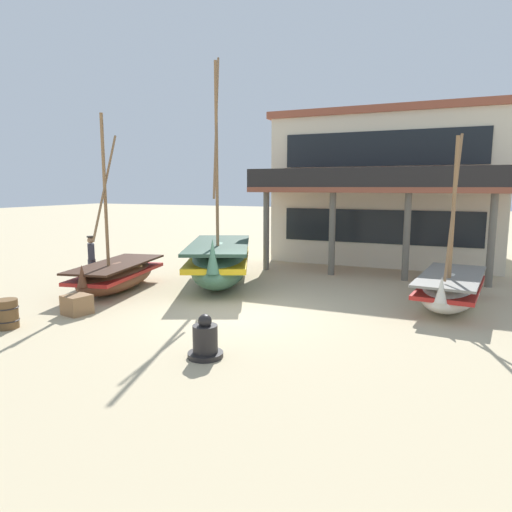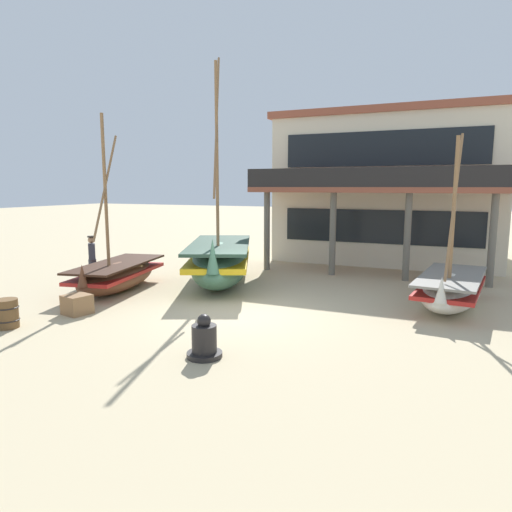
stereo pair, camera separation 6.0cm
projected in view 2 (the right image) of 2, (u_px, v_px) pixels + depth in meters
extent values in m
plane|color=tan|center=(241.00, 313.00, 12.32)|extent=(120.00, 120.00, 0.00)
ellipsoid|color=brown|center=(118.00, 277.00, 14.91)|extent=(2.31, 4.32, 0.91)
cube|color=red|center=(118.00, 273.00, 14.89)|extent=(2.29, 4.16, 0.11)
cube|color=#351E13|center=(117.00, 264.00, 14.84)|extent=(2.34, 4.25, 0.06)
cone|color=brown|center=(82.00, 276.00, 12.94)|extent=(0.35, 0.35, 0.64)
cylinder|color=olive|center=(106.00, 196.00, 14.02)|extent=(0.10, 0.10, 4.88)
cylinder|color=olive|center=(105.00, 187.00, 13.98)|extent=(0.41, 1.62, 3.20)
cube|color=olive|center=(122.00, 265.00, 15.16)|extent=(1.42, 0.45, 0.06)
ellipsoid|color=#427056|center=(220.00, 264.00, 15.74)|extent=(3.87, 5.58, 1.44)
cube|color=gold|center=(220.00, 259.00, 15.71)|extent=(3.80, 5.39, 0.17)
cube|color=#243D2F|center=(220.00, 245.00, 15.64)|extent=(3.88, 5.50, 0.10)
cone|color=#427056|center=(213.00, 256.00, 13.14)|extent=(0.50, 0.50, 1.01)
cylinder|color=olive|center=(217.00, 163.00, 14.58)|extent=(0.10, 0.10, 6.18)
cylinder|color=olive|center=(217.00, 124.00, 14.40)|extent=(1.05, 2.26, 4.60)
cube|color=olive|center=(221.00, 248.00, 16.05)|extent=(1.71, 0.88, 0.06)
ellipsoid|color=silver|center=(451.00, 291.00, 12.85)|extent=(1.89, 4.15, 0.92)
cube|color=red|center=(451.00, 287.00, 12.83)|extent=(1.89, 3.99, 0.11)
cube|color=gray|center=(452.00, 276.00, 12.78)|extent=(1.93, 4.08, 0.06)
cone|color=silver|center=(441.00, 290.00, 11.13)|extent=(0.33, 0.33, 0.64)
cylinder|color=olive|center=(453.00, 214.00, 12.09)|extent=(0.10, 0.10, 4.01)
cylinder|color=olive|center=(454.00, 205.00, 12.05)|extent=(0.25, 1.85, 3.82)
cube|color=olive|center=(453.00, 278.00, 13.06)|extent=(1.43, 0.30, 0.06)
cylinder|color=#33333D|center=(93.00, 272.00, 15.81)|extent=(0.26, 0.26, 0.88)
cube|color=#383842|center=(92.00, 251.00, 15.70)|extent=(0.41, 0.41, 0.54)
sphere|color=#A87A56|center=(91.00, 240.00, 15.64)|extent=(0.22, 0.22, 0.22)
cylinder|color=#2D2823|center=(91.00, 237.00, 15.63)|extent=(0.24, 0.24, 0.05)
cylinder|color=black|center=(205.00, 355.00, 9.12)|extent=(0.71, 0.71, 0.10)
cylinder|color=black|center=(204.00, 339.00, 9.07)|extent=(0.50, 0.50, 0.55)
sphere|color=black|center=(204.00, 321.00, 9.01)|extent=(0.27, 0.27, 0.27)
cylinder|color=brown|center=(7.00, 314.00, 10.95)|extent=(0.52, 0.52, 0.70)
torus|color=black|center=(6.00, 307.00, 10.93)|extent=(0.56, 0.56, 0.03)
torus|color=black|center=(7.00, 320.00, 10.97)|extent=(0.56, 0.56, 0.03)
cube|color=olive|center=(77.00, 304.00, 12.16)|extent=(0.74, 0.74, 0.52)
cube|color=beige|center=(392.00, 191.00, 21.54)|extent=(9.44, 6.58, 6.25)
cube|color=brown|center=(395.00, 119.00, 21.04)|extent=(9.82, 6.84, 0.30)
cube|color=black|center=(379.00, 227.00, 18.75)|extent=(7.93, 0.06, 1.38)
cube|color=black|center=(382.00, 148.00, 18.28)|extent=(7.93, 0.06, 1.38)
cube|color=brown|center=(375.00, 190.00, 17.38)|extent=(9.44, 2.58, 0.20)
cylinder|color=#666056|center=(267.00, 231.00, 18.44)|extent=(0.24, 0.24, 3.13)
cylinder|color=#666056|center=(333.00, 234.00, 17.36)|extent=(0.24, 0.24, 3.13)
cylinder|color=#666056|center=(407.00, 237.00, 16.27)|extent=(0.24, 0.24, 3.13)
cylinder|color=#666056|center=(492.00, 241.00, 15.19)|extent=(0.24, 0.24, 3.13)
cube|color=black|center=(369.00, 177.00, 16.20)|extent=(9.44, 0.08, 0.70)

